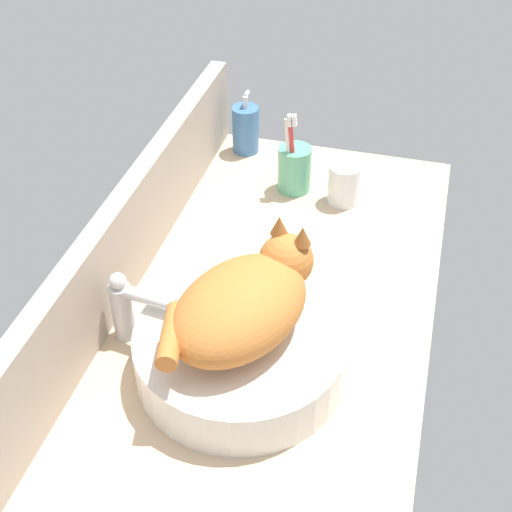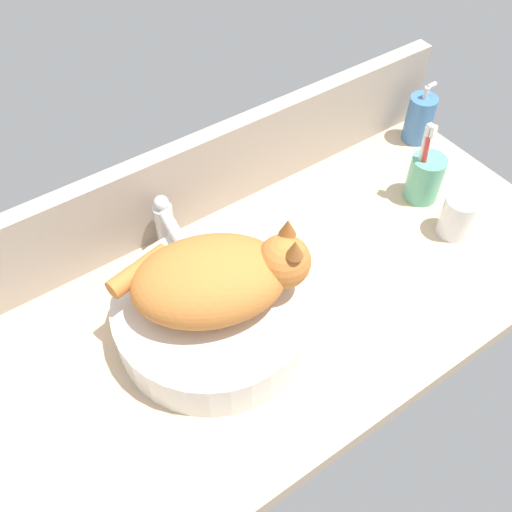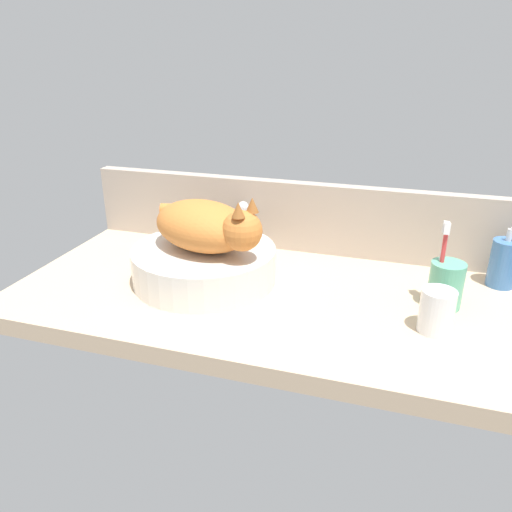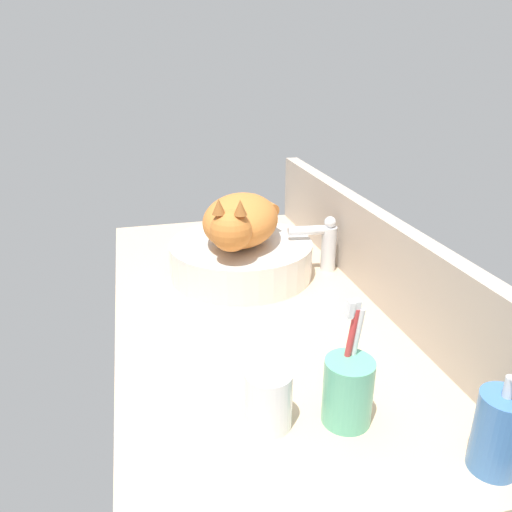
# 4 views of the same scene
# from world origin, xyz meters

# --- Properties ---
(ground_plane) EXTENTS (1.14, 0.57, 0.04)m
(ground_plane) POSITION_xyz_m (0.00, 0.00, -0.02)
(ground_plane) COLOR #D1B28E
(backsplash_panel) EXTENTS (1.14, 0.04, 0.19)m
(backsplash_panel) POSITION_xyz_m (0.00, 0.27, 0.09)
(backsplash_panel) COLOR #AD9E8E
(backsplash_panel) RESTS_ON ground_plane
(sink_basin) EXTENTS (0.33, 0.33, 0.08)m
(sink_basin) POSITION_xyz_m (-0.15, 0.01, 0.04)
(sink_basin) COLOR silver
(sink_basin) RESTS_ON ground_plane
(cat) EXTENTS (0.30, 0.25, 0.14)m
(cat) POSITION_xyz_m (-0.14, 0.00, 0.14)
(cat) COLOR #CC7533
(cat) RESTS_ON sink_basin
(faucet) EXTENTS (0.04, 0.12, 0.14)m
(faucet) POSITION_xyz_m (-0.13, 0.21, 0.07)
(faucet) COLOR silver
(faucet) RESTS_ON ground_plane
(soap_dispenser) EXTENTS (0.06, 0.06, 0.14)m
(soap_dispenser) POSITION_xyz_m (0.51, 0.19, 0.06)
(soap_dispenser) COLOR #3F72B2
(soap_dispenser) RESTS_ON ground_plane
(toothbrush_cup) EXTENTS (0.07, 0.07, 0.19)m
(toothbrush_cup) POSITION_xyz_m (0.38, 0.04, 0.05)
(toothbrush_cup) COLOR #5BB28E
(toothbrush_cup) RESTS_ON ground_plane
(water_glass) EXTENTS (0.07, 0.07, 0.09)m
(water_glass) POSITION_xyz_m (0.36, -0.07, 0.04)
(water_glass) COLOR white
(water_glass) RESTS_ON ground_plane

